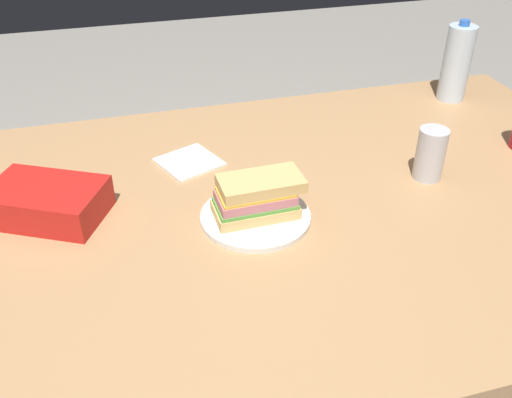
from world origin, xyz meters
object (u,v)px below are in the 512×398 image
Objects in this scene: dining_table at (251,239)px; water_bottle_tall at (457,63)px; sandwich at (257,197)px; soda_can_silver at (430,154)px; paper_plate at (256,217)px; chip_bag at (47,202)px.

dining_table is 0.84m from water_bottle_tall.
water_bottle_tall reaches higher than sandwich.
soda_can_silver is (0.43, 0.02, 0.14)m from dining_table.
soda_can_silver is at bearing 7.26° from paper_plate.
water_bottle_tall is at bearing 43.03° from chip_bag.
dining_table is at bearing -177.44° from soda_can_silver.
paper_plate is 1.24× the size of sandwich.
soda_can_silver is (0.42, 0.05, 0.01)m from sandwich.
paper_plate reaches higher than dining_table.
paper_plate is 1.00× the size of chip_bag.
chip_bag is (-0.41, 0.09, 0.11)m from dining_table.
water_bottle_tall is (0.72, 0.43, 0.10)m from paper_plate.
soda_can_silver is (0.84, -0.07, 0.03)m from chip_bag.
soda_can_silver reaches higher than paper_plate.
paper_plate is at bearing -151.94° from sandwich.
dining_table is at bearing 98.27° from sandwich.
chip_bag is 0.99× the size of water_bottle_tall.
chip_bag is 1.89× the size of soda_can_silver.
water_bottle_tall is (0.72, 0.40, 0.19)m from dining_table.
paper_plate is (0.00, -0.04, 0.08)m from dining_table.
paper_plate is 0.43m from chip_bag.
chip_bag is at bearing -164.85° from water_bottle_tall.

